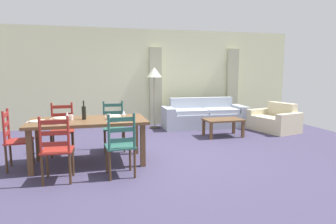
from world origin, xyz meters
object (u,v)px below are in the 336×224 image
(coffee_table, at_px, (223,122))
(standing_lamp, at_px, (154,76))
(couch, at_px, (204,117))
(dining_chair_far_left, at_px, (62,129))
(dining_chair_head_west, at_px, (15,140))
(coffee_cup_primary, at_px, (109,117))
(wine_bottle, at_px, (84,112))
(armchair_upholstered, at_px, (275,121))
(dining_chair_near_right, at_px, (121,145))
(wine_glass_near_right, at_px, (124,113))
(wine_glass_near_left, at_px, (67,115))
(coffee_cup_secondary, at_px, (71,118))
(dining_chair_far_right, at_px, (114,126))
(dining_table, at_px, (88,125))
(dining_chair_near_left, at_px, (57,149))

(coffee_table, distance_m, standing_lamp, 2.22)
(standing_lamp, bearing_deg, couch, -7.77)
(dining_chair_far_left, xyz_separation_m, coffee_table, (3.55, 0.61, -0.12))
(dining_chair_head_west, relative_size, standing_lamp, 0.59)
(coffee_cup_primary, relative_size, couch, 0.04)
(wine_bottle, height_order, armchair_upholstered, wine_bottle)
(dining_chair_near_right, bearing_deg, couch, 51.80)
(wine_glass_near_right, height_order, standing_lamp, standing_lamp)
(dining_chair_near_right, bearing_deg, wine_glass_near_left, 140.14)
(wine_glass_near_right, relative_size, coffee_cup_secondary, 1.79)
(wine_bottle, distance_m, coffee_cup_primary, 0.42)
(wine_glass_near_left, relative_size, wine_glass_near_right, 1.00)
(dining_chair_near_right, relative_size, dining_chair_far_left, 1.00)
(dining_chair_far_right, relative_size, couch, 0.42)
(dining_chair_near_right, bearing_deg, armchair_upholstered, 29.29)
(couch, xyz_separation_m, standing_lamp, (-1.35, 0.18, 1.12))
(wine_bottle, xyz_separation_m, armchair_upholstered, (4.74, 1.55, -0.62))
(dining_table, height_order, couch, couch)
(dining_chair_head_west, relative_size, couch, 0.42)
(coffee_table, bearing_deg, coffee_cup_secondary, -158.67)
(wine_glass_near_left, bearing_deg, armchair_upholstered, 19.06)
(dining_chair_near_left, bearing_deg, coffee_cup_secondary, 78.51)
(wine_bottle, xyz_separation_m, coffee_table, (3.14, 1.28, -0.51))
(dining_table, distance_m, dining_chair_near_left, 0.90)
(dining_chair_far_right, bearing_deg, couch, 34.56)
(dining_chair_far_left, distance_m, standing_lamp, 3.11)
(dining_chair_near_left, distance_m, armchair_upholstered, 5.63)
(dining_chair_near_right, xyz_separation_m, wine_glass_near_left, (-0.77, 0.64, 0.38))
(standing_lamp, bearing_deg, wine_bottle, -123.51)
(dining_chair_near_right, relative_size, wine_glass_near_left, 5.96)
(coffee_cup_secondary, bearing_deg, wine_glass_near_left, -107.17)
(wine_glass_near_left, distance_m, coffee_table, 3.73)
(dining_chair_near_left, height_order, dining_chair_far_left, same)
(dining_chair_far_right, bearing_deg, wine_glass_near_right, -83.44)
(dining_chair_head_west, height_order, standing_lamp, standing_lamp)
(dining_chair_head_west, xyz_separation_m, standing_lamp, (2.83, 2.72, 0.93))
(dining_table, height_order, coffee_cup_secondary, coffee_cup_secondary)
(dining_chair_head_west, xyz_separation_m, wine_bottle, (1.06, 0.04, 0.39))
(coffee_cup_primary, bearing_deg, standing_lamp, 63.77)
(couch, distance_m, coffee_table, 1.22)
(dining_chair_near_right, xyz_separation_m, coffee_table, (2.62, 2.10, -0.12))
(standing_lamp, bearing_deg, coffee_table, -45.77)
(dining_table, xyz_separation_m, wine_glass_near_left, (-0.32, -0.13, 0.20))
(dining_chair_far_left, bearing_deg, armchair_upholstered, 9.63)
(wine_bottle, height_order, coffee_cup_secondary, wine_bottle)
(armchair_upholstered, bearing_deg, standing_lamp, 159.09)
(dining_chair_near_right, xyz_separation_m, couch, (2.61, 3.32, -0.19))
(wine_glass_near_left, bearing_deg, dining_chair_near_left, -100.08)
(dining_chair_far_right, distance_m, standing_lamp, 2.51)
(dining_chair_far_left, xyz_separation_m, armchair_upholstered, (5.16, 0.87, -0.23))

